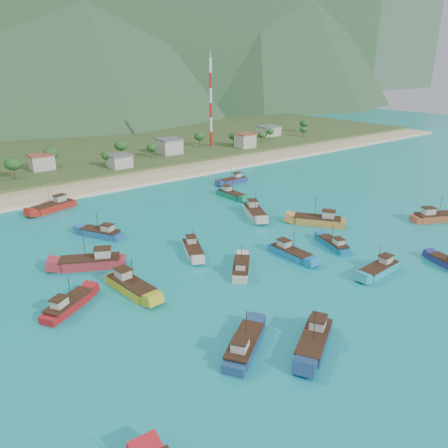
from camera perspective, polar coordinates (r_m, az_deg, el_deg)
ground at (r=85.60m, az=3.74°, el=-6.20°), size 600.00×600.00×0.00m
beach at (r=150.11m, az=-16.76°, el=4.73°), size 400.00×18.00×1.20m
land at (r=206.91m, az=-23.22°, el=8.08°), size 400.00×110.00×2.40m
surf_line at (r=141.57m, az=-15.31°, el=3.96°), size 400.00×2.50×0.08m
village at (r=170.02m, az=-20.24°, el=7.70°), size 214.98×29.93×7.23m
vegetation at (r=166.95m, az=-25.47°, el=6.99°), size 275.20×26.48×8.86m
radio_tower at (r=205.33m, az=-1.74°, el=15.53°), size 1.20×1.20×38.80m
boat_0 at (r=128.92m, az=-21.36°, el=2.11°), size 12.79×7.06×7.25m
boat_2 at (r=115.87m, az=4.01°, el=1.52°), size 8.72×12.38×7.14m
boat_3 at (r=85.09m, az=2.25°, el=-5.85°), size 8.84×9.12×5.80m
boat_4 at (r=92.52m, az=8.64°, el=-3.79°), size 3.14×10.46×6.17m
boat_7 at (r=77.26m, az=-19.67°, el=-9.99°), size 10.34×7.93×6.06m
boat_9 at (r=79.87m, az=-12.09°, el=-7.99°), size 4.81×12.23×7.04m
boat_11 at (r=63.64m, az=2.65°, el=-15.68°), size 10.91×8.68×6.45m
boat_12 at (r=105.74m, az=-15.76°, el=-1.18°), size 7.94×11.05×6.40m
boat_14 at (r=111.68m, az=12.22°, el=0.40°), size 10.45×12.55×7.52m
boat_15 at (r=89.78m, az=19.65°, el=-5.61°), size 10.44×3.60×6.08m
boat_16 at (r=65.81m, az=11.69°, el=-14.73°), size 11.59×8.56×6.74m
boat_17 at (r=124.23m, az=25.87°, el=0.78°), size 12.53×8.83×7.23m
boat_19 at (r=131.82m, az=0.91°, el=3.84°), size 3.14×10.61×6.27m
boat_20 at (r=90.58m, az=-16.92°, el=-4.86°), size 13.09×9.37×7.57m
boat_21 at (r=93.44m, az=-4.09°, el=-3.37°), size 6.92×10.56×6.03m
boat_23 at (r=98.85m, az=14.10°, el=-2.65°), size 5.58×9.76×5.53m
boat_26 at (r=147.82m, az=1.19°, el=5.67°), size 10.82×3.75×6.30m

